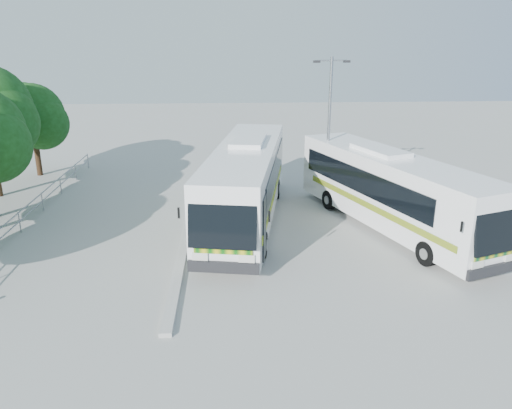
{
  "coord_description": "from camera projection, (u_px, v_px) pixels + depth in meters",
  "views": [
    {
      "loc": [
        -0.28,
        -19.12,
        8.65
      ],
      "look_at": [
        0.91,
        2.29,
        1.41
      ],
      "focal_mm": 35.0,
      "sensor_mm": 36.0,
      "label": 1
    }
  ],
  "objects": [
    {
      "name": "lamppost",
      "position": [
        329.0,
        125.0,
        25.95
      ],
      "size": [
        1.88,
        0.29,
        7.7
      ],
      "rotation": [
        0.0,
        0.0,
        0.06
      ],
      "color": "gray",
      "rests_on": "ground"
    },
    {
      "name": "ground",
      "position": [
        237.0,
        254.0,
        20.87
      ],
      "size": [
        100.0,
        100.0,
        0.0
      ],
      "primitive_type": "plane",
      "color": "#9E9E99",
      "rests_on": "ground"
    },
    {
      "name": "coach_main",
      "position": [
        246.0,
        181.0,
        24.03
      ],
      "size": [
        4.82,
        13.54,
        3.69
      ],
      "rotation": [
        0.0,
        0.0,
        -0.17
      ],
      "color": "white",
      "rests_on": "ground"
    },
    {
      "name": "coach_adjacent",
      "position": [
        391.0,
        190.0,
        23.12
      ],
      "size": [
        6.55,
        12.57,
        3.46
      ],
      "rotation": [
        0.0,
        0.0,
        0.35
      ],
      "color": "white",
      "rests_on": "ground"
    },
    {
      "name": "railing",
      "position": [
        27.0,
        210.0,
        23.9
      ],
      "size": [
        0.06,
        22.0,
        1.0
      ],
      "color": "gray",
      "rests_on": "ground"
    },
    {
      "name": "kerb_divider",
      "position": [
        186.0,
        236.0,
        22.62
      ],
      "size": [
        0.4,
        16.0,
        0.15
      ],
      "primitive_type": "cube",
      "color": "#B2B2AD",
      "rests_on": "ground"
    },
    {
      "name": "tree_far_e",
      "position": [
        33.0,
        116.0,
        31.54
      ],
      "size": [
        4.54,
        4.28,
        5.92
      ],
      "color": "#382314",
      "rests_on": "ground"
    }
  ]
}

